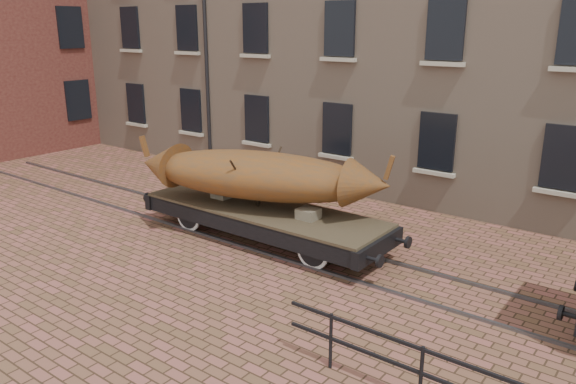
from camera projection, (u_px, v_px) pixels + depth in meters
The scene contains 4 objects.
ground at pixel (313, 254), 14.05m from camera, with size 90.00×90.00×0.00m, color brown.
rail_track at pixel (313, 253), 14.04m from camera, with size 30.00×1.52×0.06m.
flatcar_wagon at pixel (263, 214), 14.78m from camera, with size 7.75×2.10×1.17m.
iron_boat at pixel (257, 175), 14.58m from camera, with size 7.00×3.61×1.67m.
Camera 1 is at (7.39, -10.74, 5.52)m, focal length 35.00 mm.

